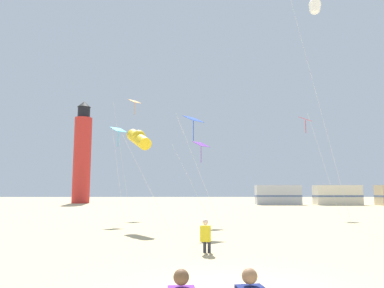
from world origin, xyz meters
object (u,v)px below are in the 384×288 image
(kite_diamond_violet, at_px, (201,147))
(kite_diamond_cyan, at_px, (118,133))
(kite_diamond_blue, at_px, (194,123))
(rv_van_silver, at_px, (278,195))
(kite_flyer_standing, at_px, (206,235))
(kite_tube_white, at_px, (315,7))
(kite_tube_gold, at_px, (139,138))
(kite_diamond_scarlet, at_px, (307,123))
(lighthouse_distant, at_px, (82,155))
(kite_diamond_orange, at_px, (134,106))
(rv_van_cream, at_px, (337,195))

(kite_diamond_violet, height_order, kite_diamond_cyan, kite_diamond_cyan)
(kite_diamond_blue, relative_size, rv_van_silver, 0.95)
(kite_flyer_standing, distance_m, kite_tube_white, 17.78)
(kite_tube_gold, bearing_deg, kite_tube_white, 6.67)
(kite_diamond_scarlet, bearing_deg, lighthouse_distant, 132.95)
(kite_diamond_scarlet, distance_m, rv_van_silver, 24.04)
(kite_flyer_standing, relative_size, kite_diamond_violet, 0.22)
(kite_diamond_cyan, xyz_separation_m, kite_diamond_orange, (0.01, 6.56, 3.43))
(kite_diamond_violet, xyz_separation_m, lighthouse_distant, (-18.10, 35.52, 2.91))
(kite_tube_gold, relative_size, rv_van_cream, 0.89)
(lighthouse_distant, bearing_deg, kite_diamond_violet, -63.00)
(lighthouse_distant, bearing_deg, kite_flyer_standing, -68.89)
(kite_tube_gold, bearing_deg, rv_van_silver, 63.54)
(kite_flyer_standing, relative_size, kite_tube_white, 0.08)
(kite_diamond_violet, xyz_separation_m, kite_diamond_scarlet, (9.13, 6.27, 2.80))
(kite_flyer_standing, height_order, lighthouse_distant, lighthouse_distant)
(kite_diamond_cyan, height_order, rv_van_silver, kite_diamond_cyan)
(kite_diamond_cyan, xyz_separation_m, kite_diamond_scarlet, (14.76, 4.94, 1.66))
(lighthouse_distant, bearing_deg, kite_diamond_cyan, -69.97)
(lighthouse_distant, bearing_deg, kite_diamond_scarlet, -47.05)
(kite_diamond_scarlet, relative_size, rv_van_silver, 1.27)
(kite_tube_white, height_order, rv_van_silver, kite_tube_white)
(lighthouse_distant, relative_size, rv_van_cream, 2.61)
(kite_diamond_blue, height_order, kite_diamond_cyan, kite_diamond_cyan)
(kite_diamond_violet, distance_m, kite_diamond_orange, 10.72)
(kite_tube_gold, bearing_deg, kite_diamond_violet, 37.79)
(kite_diamond_blue, height_order, kite_tube_white, kite_tube_white)
(kite_tube_white, bearing_deg, rv_van_silver, 80.79)
(lighthouse_distant, relative_size, rv_van_silver, 2.58)
(kite_diamond_violet, bearing_deg, rv_van_cream, 53.87)
(kite_diamond_blue, xyz_separation_m, kite_tube_white, (7.84, 2.39, 8.05))
(kite_diamond_blue, bearing_deg, lighthouse_distant, 114.01)
(kite_diamond_violet, xyz_separation_m, kite_diamond_blue, (-0.52, -3.93, 0.86))
(kite_tube_gold, xyz_separation_m, kite_diamond_scarlet, (12.78, 9.10, 2.67))
(rv_van_silver, relative_size, rv_van_cream, 1.01)
(kite_tube_gold, height_order, rv_van_cream, kite_tube_gold)
(rv_van_silver, bearing_deg, kite_diamond_blue, -109.14)
(rv_van_cream, bearing_deg, kite_tube_gold, -128.14)
(rv_van_cream, bearing_deg, kite_diamond_violet, -126.27)
(kite_tube_white, relative_size, kite_diamond_cyan, 2.24)
(kite_diamond_blue, bearing_deg, kite_diamond_violet, 82.41)
(kite_flyer_standing, height_order, kite_diamond_cyan, kite_diamond_cyan)
(kite_diamond_violet, bearing_deg, kite_diamond_cyan, 166.70)
(kite_diamond_orange, bearing_deg, kite_tube_gold, -79.56)
(kite_flyer_standing, distance_m, rv_van_cream, 44.05)
(kite_diamond_violet, xyz_separation_m, kite_tube_gold, (-3.65, -2.83, 0.13))
(kite_flyer_standing, bearing_deg, kite_diamond_scarlet, -107.58)
(kite_tube_gold, xyz_separation_m, rv_van_cream, (24.17, 30.94, -3.66))
(kite_diamond_scarlet, bearing_deg, rv_van_silver, 82.11)
(kite_diamond_orange, height_order, lighthouse_distant, lighthouse_distant)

